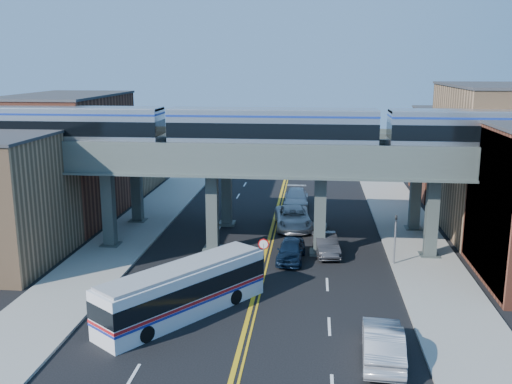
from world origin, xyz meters
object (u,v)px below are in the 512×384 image
stop_sign (264,251)px  car_lane_d (296,198)px  transit_train (272,130)px  transit_bus (184,291)px  car_lane_b (326,244)px  traffic_signal (395,234)px  car_lane_a (291,250)px  car_lane_c (293,218)px  car_parked_curb (383,343)px

stop_sign → car_lane_d: (1.50, 19.24, -0.92)m
transit_train → car_lane_d: bearing=84.6°
transit_bus → car_lane_b: transit_bus is taller
traffic_signal → car_lane_b: traffic_signal is taller
transit_bus → car_lane_a: size_ratio=2.18×
car_lane_c → transit_bus: bearing=-113.1°
traffic_signal → car_lane_c: bearing=130.3°
transit_bus → car_lane_d: 26.17m
car_lane_a → car_parked_curb: size_ratio=0.86×
traffic_signal → car_lane_a: bearing=177.6°
traffic_signal → car_lane_d: 17.91m
traffic_signal → car_lane_d: size_ratio=0.71×
transit_train → transit_bus: transit_train is taller
car_lane_a → car_lane_b: size_ratio=1.00×
transit_bus → car_lane_b: bearing=1.5°
car_lane_c → car_lane_d: size_ratio=1.10×
stop_sign → car_lane_c: stop_sign is taller
transit_bus → car_parked_curb: 11.28m
transit_bus → traffic_signal: bearing=-16.9°
car_lane_a → car_lane_c: 8.42m
transit_train → transit_bus: 14.37m
transit_train → car_lane_a: bearing=-48.3°
car_lane_c → car_parked_curb: 22.60m
car_lane_a → car_lane_d: (-0.17, 15.94, 0.05)m
traffic_signal → car_parked_curb: size_ratio=0.77×
transit_bus → transit_train: bearing=17.2°
transit_bus → car_lane_c: (5.42, 18.08, -0.54)m
transit_train → car_lane_b: transit_train is taller
transit_bus → car_lane_d: transit_bus is taller
transit_train → car_lane_a: (1.51, -1.69, -8.44)m
transit_train → car_lane_b: bearing=0.3°
transit_train → transit_bus: bearing=-109.8°
car_lane_b → transit_train: bearing=172.8°
car_lane_d → stop_sign: bearing=-95.5°
traffic_signal → car_lane_b: bearing=156.8°
car_lane_b → car_lane_d: size_ratio=0.80×
transit_train → stop_sign: transit_train is taller
stop_sign → transit_bus: 7.47m
transit_train → car_lane_d: transit_train is taller
car_lane_c → traffic_signal: bearing=-56.1°
car_lane_a → car_lane_d: 15.94m
transit_bus → car_lane_d: bearing=25.0°
stop_sign → car_lane_a: 3.83m
car_lane_a → stop_sign: bearing=-113.0°
stop_sign → car_parked_curb: (6.64, -10.28, -0.88)m
transit_train → traffic_signal: (8.74, -2.00, -6.92)m
stop_sign → car_lane_c: size_ratio=0.42×
transit_bus → car_parked_curb: size_ratio=1.87×
car_lane_b → car_lane_a: bearing=-153.3°
car_lane_c → car_parked_curb: car_parked_curb is taller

